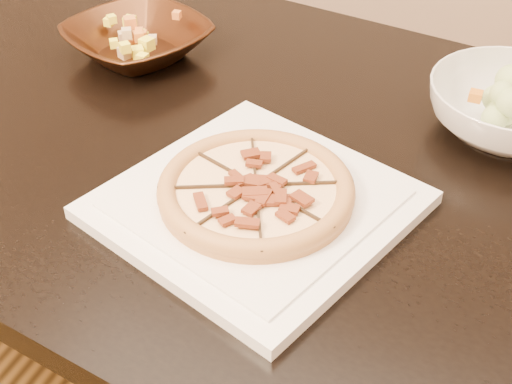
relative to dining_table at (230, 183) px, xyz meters
The scene contains 6 objects.
dining_table is the anchor object (origin of this frame).
plate 0.23m from the dining_table, 54.61° to the right, with size 0.42×0.42×0.02m.
pizza 0.24m from the dining_table, 54.61° to the right, with size 0.24×0.24×0.03m.
bronze_bowl 0.30m from the dining_table, 149.27° to the left, with size 0.23×0.23×0.06m, color #442614.
mixed_dish 0.32m from the dining_table, 149.44° to the left, with size 0.10×0.10×0.03m.
salad_bowl 0.43m from the dining_table, 22.08° to the left, with size 0.24×0.24×0.08m, color silver.
Camera 1 is at (0.38, -0.68, 1.33)m, focal length 50.00 mm.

